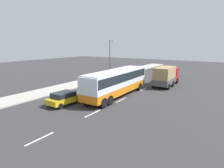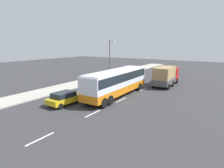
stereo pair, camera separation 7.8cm
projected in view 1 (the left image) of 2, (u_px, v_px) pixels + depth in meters
The scene contains 9 objects.
ground_plane at pixel (119, 92), 26.79m from camera, with size 120.00×120.00×0.00m, color #333335.
sidewalk_curb at pixel (74, 85), 31.47m from camera, with size 80.00×4.00×0.15m, color #A8A399.
lane_centreline at pixel (143, 89), 28.47m from camera, with size 35.97×0.16×0.01m.
coach_bus at pixel (117, 80), 24.49m from camera, with size 12.18×2.97×3.43m.
cargo_truck at pixel (166, 75), 30.80m from camera, with size 7.31×2.83×3.16m.
car_yellow_taxi at pixel (65, 98), 21.32m from camera, with size 4.41×2.13×1.47m.
pedestrian_near_curb at pixel (109, 73), 37.11m from camera, with size 0.32×0.32×1.61m.
pedestrian_at_crossing at pixel (101, 73), 38.04m from camera, with size 0.32×0.32×1.66m.
street_lamp at pixel (110, 56), 37.37m from camera, with size 1.93×0.24×7.37m.
Camera 1 is at (-22.31, -13.34, 6.69)m, focal length 30.31 mm.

